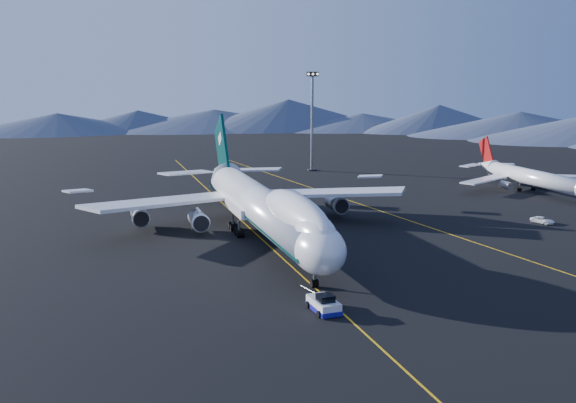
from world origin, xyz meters
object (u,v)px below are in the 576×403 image
object	(u,v)px
service_van	(543,220)
floodlight_mast	(312,121)
pushback_tug	(324,305)
boeing_747	(261,205)
second_jet	(528,177)

from	to	relation	value
service_van	floodlight_mast	distance (m)	81.26
service_van	floodlight_mast	size ratio (longest dim) A/B	0.15
pushback_tug	floodlight_mast	xyz separation A→B (m)	(36.87, 108.63, 13.69)
boeing_747	pushback_tug	world-z (taller)	boeing_747
boeing_747	service_van	world-z (taller)	boeing_747
floodlight_mast	pushback_tug	bearing A→B (deg)	-108.75
second_jet	boeing_747	bearing A→B (deg)	-150.80
second_jet	pushback_tug	bearing A→B (deg)	-131.09
pushback_tug	service_van	bearing A→B (deg)	25.53
boeing_747	service_van	xyz separation A→B (m)	(53.39, -4.31, -5.21)
pushback_tug	second_jet	world-z (taller)	second_jet
boeing_747	floodlight_mast	world-z (taller)	floodlight_mast
service_van	second_jet	bearing A→B (deg)	37.67
second_jet	service_van	bearing A→B (deg)	-113.31
second_jet	service_van	distance (m)	35.73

